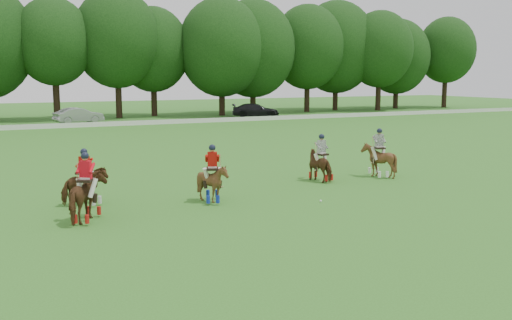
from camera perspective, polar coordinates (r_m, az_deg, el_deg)
name	(u,v)px	position (r m, az deg, el deg)	size (l,w,h in m)	color
ground	(239,226)	(18.45, -1.73, -6.58)	(180.00, 180.00, 0.00)	#336C1E
tree_line	(57,42)	(64.86, -19.32, 11.08)	(117.98, 14.32, 14.75)	black
boundary_rail	(71,125)	(54.96, -18.01, 3.32)	(120.00, 0.10, 0.44)	white
car_mid	(79,116)	(59.55, -17.31, 4.27)	(1.66, 4.77, 1.57)	#97979C
car_right	(256,110)	(65.29, -0.04, 4.99)	(2.18, 5.37, 1.56)	black
polo_red_a	(87,197)	(19.62, -16.57, -3.52)	(1.66, 2.07, 2.30)	#492713
polo_red_b	(85,186)	(22.06, -16.70, -2.47)	(1.81, 1.78, 2.12)	#492713
polo_red_c	(213,182)	(21.68, -4.37, -2.19)	(1.59, 1.68, 2.21)	#492713
polo_stripe_a	(321,164)	(26.15, 6.53, -0.43)	(1.10, 1.80, 2.15)	#492713
polo_stripe_b	(379,160)	(27.60, 12.16, 0.05)	(1.61, 1.72, 2.31)	#492713
polo_ball	(321,201)	(21.89, 6.49, -4.09)	(0.09, 0.09, 0.09)	white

